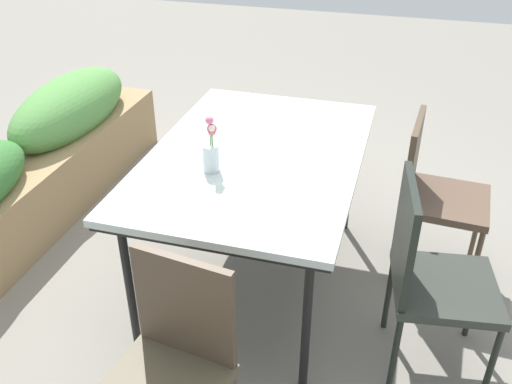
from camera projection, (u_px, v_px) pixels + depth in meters
ground_plane at (255, 273)px, 3.16m from camera, size 12.00×12.00×0.00m
dining_table at (256, 162)px, 2.73m from camera, size 1.48×1.00×0.79m
chair_near_right at (433, 189)px, 2.91m from camera, size 0.46×0.46×0.90m
chair_near_left at (429, 271)px, 2.36m from camera, size 0.49×0.49×0.93m
chair_end_left at (171, 365)px, 1.93m from camera, size 0.46×0.46×0.90m
flower_vase at (211, 150)px, 2.50m from camera, size 0.08×0.08×0.27m
planter_box at (24, 174)px, 3.42m from camera, size 2.62×0.51×0.75m
potted_plant at (325, 142)px, 4.08m from camera, size 0.24×0.24×0.43m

